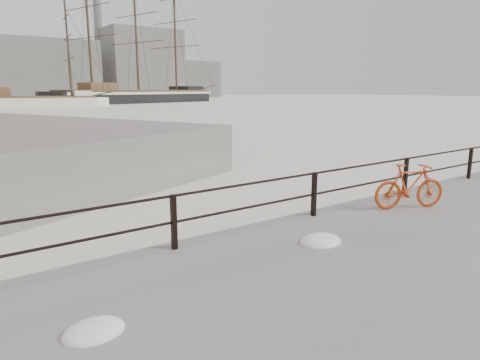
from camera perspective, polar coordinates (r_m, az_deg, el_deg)
ground at (r=12.69m, az=20.35°, el=-3.16°), size 400.00×400.00×0.00m
guardrail at (r=12.42m, az=21.20°, el=0.50°), size 28.00×0.10×1.00m
bicycle at (r=10.94m, az=21.68°, el=-0.78°), size 1.76×0.97×1.09m
barque_black at (r=105.21m, az=-13.27°, el=9.98°), size 57.77×33.44×31.43m
schooner_mid at (r=82.89m, az=-25.56°, el=8.67°), size 27.72×14.54×19.27m
industrial_west at (r=149.91m, az=-24.97°, el=13.16°), size 32.00×18.00×18.00m
industrial_mid at (r=165.39m, az=-13.09°, el=14.78°), size 26.00×20.00×24.00m
industrial_east at (r=179.91m, az=-6.73°, el=13.15°), size 20.00×16.00×14.00m
smokestack at (r=166.27m, az=-18.30°, el=17.94°), size 2.80×2.80×44.00m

